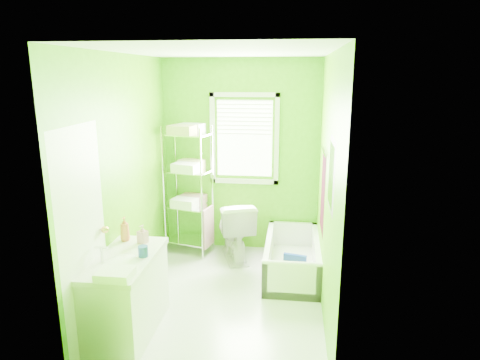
# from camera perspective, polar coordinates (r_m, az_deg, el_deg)

# --- Properties ---
(ground) EXTENTS (2.90, 2.90, 0.00)m
(ground) POSITION_cam_1_polar(r_m,az_deg,el_deg) (4.88, -2.08, -15.42)
(ground) COLOR silver
(ground) RESTS_ON ground
(room_envelope) EXTENTS (2.14, 2.94, 2.62)m
(room_envelope) POSITION_cam_1_polar(r_m,az_deg,el_deg) (4.33, -2.26, 2.69)
(room_envelope) COLOR #4FA908
(room_envelope) RESTS_ON ground
(window) EXTENTS (0.92, 0.05, 1.22)m
(window) POSITION_cam_1_polar(r_m,az_deg,el_deg) (5.71, 0.60, 6.14)
(window) COLOR white
(window) RESTS_ON ground
(door) EXTENTS (0.09, 0.80, 2.00)m
(door) POSITION_cam_1_polar(r_m,az_deg,el_deg) (3.90, -20.08, -7.89)
(door) COLOR white
(door) RESTS_ON ground
(right_wall_decor) EXTENTS (0.04, 1.48, 1.17)m
(right_wall_decor) POSITION_cam_1_polar(r_m,az_deg,el_deg) (4.32, 11.40, -0.70)
(right_wall_decor) COLOR #3B0615
(right_wall_decor) RESTS_ON ground
(bathtub) EXTENTS (0.65, 1.39, 0.45)m
(bathtub) POSITION_cam_1_polar(r_m,az_deg,el_deg) (5.36, 6.94, -10.94)
(bathtub) COLOR white
(bathtub) RESTS_ON ground
(toilet) EXTENTS (0.68, 0.89, 0.81)m
(toilet) POSITION_cam_1_polar(r_m,az_deg,el_deg) (5.67, -0.74, -6.58)
(toilet) COLOR white
(toilet) RESTS_ON ground
(vanity) EXTENTS (0.53, 1.04, 1.02)m
(vanity) POSITION_cam_1_polar(r_m,az_deg,el_deg) (4.24, -14.91, -14.33)
(vanity) COLOR white
(vanity) RESTS_ON ground
(wire_shelf_unit) EXTENTS (0.65, 0.54, 1.76)m
(wire_shelf_unit) POSITION_cam_1_polar(r_m,az_deg,el_deg) (5.72, -6.76, 0.59)
(wire_shelf_unit) COLOR silver
(wire_shelf_unit) RESTS_ON ground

